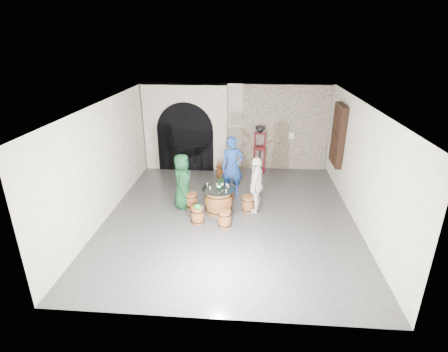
# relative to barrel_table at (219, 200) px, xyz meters

# --- Properties ---
(ground) EXTENTS (8.00, 8.00, 0.00)m
(ground) POSITION_rel_barrel_table_xyz_m (0.35, -0.17, -0.37)
(ground) COLOR #303033
(ground) RESTS_ON ground
(wall_back) EXTENTS (8.00, 0.00, 8.00)m
(wall_back) POSITION_rel_barrel_table_xyz_m (0.35, 3.83, 1.23)
(wall_back) COLOR silver
(wall_back) RESTS_ON ground
(wall_front) EXTENTS (8.00, 0.00, 8.00)m
(wall_front) POSITION_rel_barrel_table_xyz_m (0.35, -4.17, 1.23)
(wall_front) COLOR silver
(wall_front) RESTS_ON ground
(wall_left) EXTENTS (0.00, 8.00, 8.00)m
(wall_left) POSITION_rel_barrel_table_xyz_m (-3.15, -0.17, 1.23)
(wall_left) COLOR silver
(wall_left) RESTS_ON ground
(wall_right) EXTENTS (0.00, 8.00, 8.00)m
(wall_right) POSITION_rel_barrel_table_xyz_m (3.85, -0.17, 1.23)
(wall_right) COLOR silver
(wall_right) RESTS_ON ground
(ceiling) EXTENTS (8.00, 8.00, 0.00)m
(ceiling) POSITION_rel_barrel_table_xyz_m (0.35, -0.17, 2.83)
(ceiling) COLOR beige
(ceiling) RESTS_ON wall_back
(stone_facing_panel) EXTENTS (3.20, 0.12, 3.18)m
(stone_facing_panel) POSITION_rel_barrel_table_xyz_m (2.15, 3.77, 1.23)
(stone_facing_panel) COLOR tan
(stone_facing_panel) RESTS_ON ground
(arched_opening) EXTENTS (3.10, 0.60, 3.19)m
(arched_opening) POSITION_rel_barrel_table_xyz_m (-1.55, 3.56, 1.21)
(arched_opening) COLOR silver
(arched_opening) RESTS_ON ground
(shuttered_window) EXTENTS (0.23, 1.10, 2.00)m
(shuttered_window) POSITION_rel_barrel_table_xyz_m (3.73, 2.23, 1.43)
(shuttered_window) COLOR black
(shuttered_window) RESTS_ON wall_right
(barrel_table) EXTENTS (0.96, 0.96, 0.74)m
(barrel_table) POSITION_rel_barrel_table_xyz_m (0.00, 0.00, 0.00)
(barrel_table) COLOR brown
(barrel_table) RESTS_ON ground
(barrel_stool_left) EXTENTS (0.37, 0.37, 0.48)m
(barrel_stool_left) POSITION_rel_barrel_table_xyz_m (-0.84, 0.20, -0.13)
(barrel_stool_left) COLOR brown
(barrel_stool_left) RESTS_ON ground
(barrel_stool_far) EXTENTS (0.37, 0.37, 0.48)m
(barrel_stool_far) POSITION_rel_barrel_table_xyz_m (0.22, 0.84, -0.13)
(barrel_stool_far) COLOR brown
(barrel_stool_far) RESTS_ON ground
(barrel_stool_right) EXTENTS (0.37, 0.37, 0.48)m
(barrel_stool_right) POSITION_rel_barrel_table_xyz_m (0.86, 0.11, -0.13)
(barrel_stool_right) COLOR brown
(barrel_stool_right) RESTS_ON ground
(barrel_stool_near_right) EXTENTS (0.37, 0.37, 0.48)m
(barrel_stool_near_right) POSITION_rel_barrel_table_xyz_m (0.24, -0.84, -0.13)
(barrel_stool_near_right) COLOR brown
(barrel_stool_near_right) RESTS_ON ground
(barrel_stool_near_left) EXTENTS (0.37, 0.37, 0.48)m
(barrel_stool_near_left) POSITION_rel_barrel_table_xyz_m (-0.52, -0.70, -0.13)
(barrel_stool_near_left) COLOR brown
(barrel_stool_near_left) RESTS_ON ground
(green_cap) EXTENTS (0.23, 0.18, 0.10)m
(green_cap) POSITION_rel_barrel_table_xyz_m (-0.52, -0.70, 0.15)
(green_cap) COLOR #0E9B33
(green_cap) RESTS_ON barrel_stool_near_left
(person_green) EXTENTS (0.56, 0.84, 1.67)m
(person_green) POSITION_rel_barrel_table_xyz_m (-1.10, 0.26, 0.47)
(person_green) COLOR #10391E
(person_green) RESTS_ON ground
(person_blue) EXTENTS (0.77, 0.57, 1.93)m
(person_blue) POSITION_rel_barrel_table_xyz_m (0.33, 1.22, 0.60)
(person_blue) COLOR navy
(person_blue) RESTS_ON ground
(person_white) EXTENTS (0.64, 1.06, 1.68)m
(person_white) POSITION_rel_barrel_table_xyz_m (1.08, 0.14, 0.47)
(person_white) COLOR silver
(person_white) RESTS_ON ground
(wine_bottle_left) EXTENTS (0.08, 0.08, 0.32)m
(wine_bottle_left) POSITION_rel_barrel_table_xyz_m (0.01, -0.04, 0.51)
(wine_bottle_left) COLOR black
(wine_bottle_left) RESTS_ON barrel_table
(wine_bottle_center) EXTENTS (0.08, 0.08, 0.32)m
(wine_bottle_center) POSITION_rel_barrel_table_xyz_m (0.03, -0.04, 0.51)
(wine_bottle_center) COLOR black
(wine_bottle_center) RESTS_ON barrel_table
(wine_bottle_right) EXTENTS (0.08, 0.08, 0.32)m
(wine_bottle_right) POSITION_rel_barrel_table_xyz_m (0.09, 0.13, 0.51)
(wine_bottle_right) COLOR black
(wine_bottle_right) RESTS_ON barrel_table
(tasting_glass_a) EXTENTS (0.05, 0.05, 0.10)m
(tasting_glass_a) POSITION_rel_barrel_table_xyz_m (-0.24, -0.07, 0.42)
(tasting_glass_a) COLOR #BB7924
(tasting_glass_a) RESTS_ON barrel_table
(tasting_glass_b) EXTENTS (0.05, 0.05, 0.10)m
(tasting_glass_b) POSITION_rel_barrel_table_xyz_m (0.27, 0.10, 0.42)
(tasting_glass_b) COLOR #BB7924
(tasting_glass_b) RESTS_ON barrel_table
(tasting_glass_c) EXTENTS (0.05, 0.05, 0.10)m
(tasting_glass_c) POSITION_rel_barrel_table_xyz_m (-0.06, 0.15, 0.42)
(tasting_glass_c) COLOR #BB7924
(tasting_glass_c) RESTS_ON barrel_table
(tasting_glass_d) EXTENTS (0.05, 0.05, 0.10)m
(tasting_glass_d) POSITION_rel_barrel_table_xyz_m (0.22, 0.18, 0.42)
(tasting_glass_d) COLOR #BB7924
(tasting_glass_d) RESTS_ON barrel_table
(tasting_glass_e) EXTENTS (0.05, 0.05, 0.10)m
(tasting_glass_e) POSITION_rel_barrel_table_xyz_m (0.24, -0.25, 0.42)
(tasting_glass_e) COLOR #BB7924
(tasting_glass_e) RESTS_ON barrel_table
(tasting_glass_f) EXTENTS (0.05, 0.05, 0.10)m
(tasting_glass_f) POSITION_rel_barrel_table_xyz_m (-0.35, 0.16, 0.42)
(tasting_glass_f) COLOR #BB7924
(tasting_glass_f) RESTS_ON barrel_table
(side_barrel) EXTENTS (0.44, 0.44, 0.58)m
(side_barrel) POSITION_rel_barrel_table_xyz_m (-0.11, 2.57, -0.08)
(side_barrel) COLOR brown
(side_barrel) RESTS_ON ground
(corking_press) EXTENTS (0.73, 0.44, 1.74)m
(corking_press) POSITION_rel_barrel_table_xyz_m (1.22, 3.33, 0.65)
(corking_press) COLOR #4C0C12
(corking_press) RESTS_ON ground
(control_box) EXTENTS (0.18, 0.10, 0.22)m
(control_box) POSITION_rel_barrel_table_xyz_m (2.40, 3.69, 0.98)
(control_box) COLOR silver
(control_box) RESTS_ON wall_back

